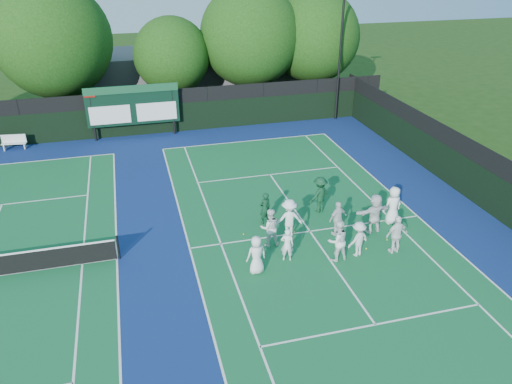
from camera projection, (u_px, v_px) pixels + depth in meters
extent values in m
plane|color=#1B380F|center=(318.00, 243.00, 21.78)|extent=(120.00, 120.00, 0.00)
cube|color=navy|center=(178.00, 250.00, 21.26)|extent=(34.00, 32.00, 0.01)
cube|color=#135D31|center=(310.00, 231.00, 22.64)|extent=(10.97, 23.77, 0.00)
cube|color=white|center=(247.00, 141.00, 32.91)|extent=(10.97, 0.08, 0.00)
cube|color=white|center=(190.00, 248.00, 21.38)|extent=(0.08, 23.77, 0.00)
cube|color=white|center=(417.00, 216.00, 23.91)|extent=(0.08, 23.77, 0.00)
cube|color=white|center=(221.00, 244.00, 21.69)|extent=(0.08, 23.77, 0.00)
cube|color=white|center=(392.00, 220.00, 23.59)|extent=(0.08, 23.77, 0.00)
cube|color=white|center=(375.00, 325.00, 17.11)|extent=(8.23, 0.08, 0.00)
cube|color=white|center=(270.00, 175.00, 28.17)|extent=(8.23, 0.08, 0.00)
cube|color=white|center=(310.00, 231.00, 22.64)|extent=(0.08, 12.80, 0.00)
cube|color=white|center=(19.00, 163.00, 29.68)|extent=(10.97, 0.08, 0.00)
cube|color=white|center=(117.00, 259.00, 20.68)|extent=(0.08, 23.77, 0.00)
cube|color=white|center=(82.00, 264.00, 20.36)|extent=(0.08, 23.77, 0.00)
cube|color=white|center=(2.00, 205.00, 24.94)|extent=(8.23, 0.08, 0.00)
cube|color=black|center=(150.00, 120.00, 33.77)|extent=(34.00, 0.08, 2.00)
cube|color=black|center=(147.00, 98.00, 33.10)|extent=(34.00, 0.05, 1.00)
cube|color=black|center=(484.00, 189.00, 24.28)|extent=(0.08, 32.00, 2.00)
cube|color=black|center=(491.00, 161.00, 23.60)|extent=(0.05, 32.00, 1.00)
cylinder|color=black|center=(93.00, 115.00, 32.26)|extent=(0.16, 0.16, 3.50)
cylinder|color=black|center=(173.00, 109.00, 33.46)|extent=(0.16, 0.16, 3.50)
cube|color=black|center=(133.00, 105.00, 32.66)|extent=(6.00, 0.15, 2.60)
cube|color=#164D2C|center=(131.00, 89.00, 32.08)|extent=(6.00, 0.05, 0.50)
cube|color=white|center=(110.00, 115.00, 32.45)|extent=(2.60, 0.04, 1.20)
cube|color=white|center=(157.00, 111.00, 33.14)|extent=(2.60, 0.04, 1.20)
cube|color=maroon|center=(89.00, 94.00, 31.52)|extent=(0.70, 0.04, 0.50)
cube|color=#55555A|center=(190.00, 74.00, 41.15)|extent=(18.00, 6.00, 4.00)
cylinder|color=black|center=(340.00, 50.00, 34.83)|extent=(0.16, 0.16, 10.00)
cylinder|color=black|center=(118.00, 247.00, 20.46)|extent=(0.10, 0.10, 1.10)
cube|color=silver|center=(14.00, 143.00, 31.46)|extent=(1.53, 0.58, 0.06)
cube|color=silver|center=(14.00, 138.00, 31.46)|extent=(1.49, 0.24, 0.50)
cube|color=silver|center=(5.00, 147.00, 31.42)|extent=(0.10, 0.35, 0.40)
cube|color=silver|center=(25.00, 145.00, 31.69)|extent=(0.10, 0.35, 0.40)
cylinder|color=black|center=(64.00, 104.00, 35.26)|extent=(0.44, 0.44, 3.02)
sphere|color=#143B0D|center=(53.00, 40.00, 33.28)|extent=(7.77, 7.77, 7.77)
sphere|color=#143B0D|center=(65.00, 50.00, 34.02)|extent=(5.44, 5.44, 5.44)
cylinder|color=black|center=(175.00, 100.00, 37.18)|extent=(0.44, 0.44, 2.48)
sphere|color=#143B0D|center=(172.00, 55.00, 35.71)|extent=(5.44, 5.44, 5.44)
sphere|color=#143B0D|center=(180.00, 62.00, 36.35)|extent=(3.81, 3.81, 3.81)
cylinder|color=black|center=(250.00, 92.00, 38.44)|extent=(0.44, 0.44, 2.86)
sphere|color=#143B0D|center=(250.00, 36.00, 36.56)|extent=(7.39, 7.39, 7.39)
sphere|color=#143B0D|center=(257.00, 45.00, 37.29)|extent=(5.17, 5.17, 5.17)
cylinder|color=black|center=(312.00, 88.00, 39.61)|extent=(0.44, 0.44, 2.79)
sphere|color=#143B0D|center=(314.00, 36.00, 37.83)|extent=(6.87, 6.87, 6.87)
sphere|color=#143B0D|center=(320.00, 45.00, 38.54)|extent=(4.81, 4.81, 4.81)
sphere|color=#D1E11A|center=(244.00, 234.00, 22.37)|extent=(0.07, 0.07, 0.07)
sphere|color=#D1E11A|center=(336.00, 213.00, 24.15)|extent=(0.07, 0.07, 0.07)
sphere|color=#D1E11A|center=(366.00, 249.00, 21.32)|extent=(0.07, 0.07, 0.07)
sphere|color=#D1E11A|center=(294.00, 232.00, 22.52)|extent=(0.07, 0.07, 0.07)
sphere|color=#D1E11A|center=(387.00, 240.00, 21.95)|extent=(0.07, 0.07, 0.07)
imported|color=white|center=(256.00, 255.00, 19.50)|extent=(0.86, 0.62, 1.63)
imported|color=white|center=(287.00, 245.00, 20.29)|extent=(0.62, 0.50, 1.48)
imported|color=white|center=(338.00, 241.00, 20.26)|extent=(0.94, 0.77, 1.82)
imported|color=silver|center=(358.00, 239.00, 20.61)|extent=(1.15, 0.88, 1.56)
imported|color=white|center=(397.00, 235.00, 20.76)|extent=(1.06, 0.53, 1.74)
imported|color=white|center=(270.00, 227.00, 21.26)|extent=(0.90, 0.73, 1.75)
imported|color=white|center=(289.00, 219.00, 21.83)|extent=(1.25, 0.80, 1.85)
imported|color=silver|center=(338.00, 218.00, 22.06)|extent=(1.04, 0.68, 1.65)
imported|color=silver|center=(375.00, 213.00, 22.24)|extent=(1.79, 0.75, 1.87)
imported|color=white|center=(393.00, 205.00, 22.95)|extent=(0.96, 0.69, 1.84)
imported|color=#0F3720|center=(265.00, 208.00, 22.96)|extent=(0.65, 0.51, 1.57)
imported|color=#103B21|center=(320.00, 195.00, 23.93)|extent=(1.34, 1.05, 1.83)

